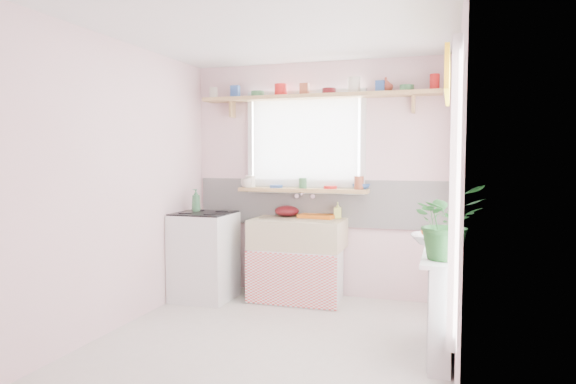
% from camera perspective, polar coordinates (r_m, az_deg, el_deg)
% --- Properties ---
extents(room, '(3.20, 3.20, 3.20)m').
position_cam_1_polar(room, '(4.66, 9.16, 2.35)').
color(room, silver).
rests_on(room, ground).
extents(sink_unit, '(0.95, 0.65, 1.11)m').
position_cam_1_polar(sink_unit, '(5.37, 1.09, -7.48)').
color(sink_unit, white).
rests_on(sink_unit, ground).
extents(cooker, '(0.58, 0.58, 0.93)m').
position_cam_1_polar(cooker, '(5.49, -9.28, -6.98)').
color(cooker, white).
rests_on(cooker, ground).
extents(radiator_ledge, '(0.22, 0.95, 0.78)m').
position_cam_1_polar(radiator_ledge, '(4.10, 16.64, -11.76)').
color(radiator_ledge, white).
rests_on(radiator_ledge, ground).
extents(windowsill, '(1.40, 0.22, 0.04)m').
position_cam_1_polar(windowsill, '(5.45, 1.65, 0.21)').
color(windowsill, tan).
rests_on(windowsill, room).
extents(pine_shelf, '(2.52, 0.24, 0.04)m').
position_cam_1_polar(pine_shelf, '(5.43, 3.19, 10.55)').
color(pine_shelf, tan).
rests_on(pine_shelf, room).
extents(shelf_crockery, '(2.47, 0.11, 0.12)m').
position_cam_1_polar(shelf_crockery, '(5.44, 2.96, 11.32)').
color(shelf_crockery, silver).
rests_on(shelf_crockery, pine_shelf).
extents(sill_crockery, '(1.35, 0.11, 0.12)m').
position_cam_1_polar(sill_crockery, '(5.45, 1.65, 1.01)').
color(sill_crockery, silver).
rests_on(sill_crockery, windowsill).
extents(dish_tray, '(0.42, 0.34, 0.04)m').
position_cam_1_polar(dish_tray, '(5.45, 3.41, -2.66)').
color(dish_tray, orange).
rests_on(dish_tray, sink_unit).
extents(colander, '(0.29, 0.29, 0.12)m').
position_cam_1_polar(colander, '(5.55, -0.13, -2.12)').
color(colander, '#530E14').
rests_on(colander, sink_unit).
extents(jade_plant, '(0.60, 0.56, 0.54)m').
position_cam_1_polar(jade_plant, '(3.77, 17.26, -3.14)').
color(jade_plant, '#245C26').
rests_on(jade_plant, radiator_ledge).
extents(fruit_bowl, '(0.35, 0.35, 0.08)m').
position_cam_1_polar(fruit_bowl, '(4.41, 15.69, -5.07)').
color(fruit_bowl, silver).
rests_on(fruit_bowl, radiator_ledge).
extents(herb_pot, '(0.13, 0.10, 0.21)m').
position_cam_1_polar(herb_pot, '(4.03, 15.53, -4.99)').
color(herb_pot, '#346026').
rests_on(herb_pot, radiator_ledge).
extents(soap_bottle_sink, '(0.09, 0.09, 0.17)m').
position_cam_1_polar(soap_bottle_sink, '(5.40, 5.54, -2.03)').
color(soap_bottle_sink, '#CFDA61').
rests_on(soap_bottle_sink, sink_unit).
extents(sill_cup, '(0.16, 0.16, 0.10)m').
position_cam_1_polar(sill_cup, '(5.60, -4.63, 1.01)').
color(sill_cup, beige).
rests_on(sill_cup, windowsill).
extents(sill_bowl, '(0.22, 0.22, 0.06)m').
position_cam_1_polar(sill_bowl, '(5.37, 8.14, 0.63)').
color(sill_bowl, '#30599C').
rests_on(sill_bowl, windowsill).
extents(shelf_vase, '(0.18, 0.18, 0.15)m').
position_cam_1_polar(shelf_vase, '(5.37, 10.81, 11.59)').
color(shelf_vase, '#B64938').
rests_on(shelf_vase, pine_shelf).
extents(cooker_bottle, '(0.11, 0.11, 0.24)m').
position_cam_1_polar(cooker_bottle, '(5.53, -10.19, -0.90)').
color(cooker_bottle, '#3A754B').
rests_on(cooker_bottle, cooker).
extents(fruit, '(0.20, 0.14, 0.10)m').
position_cam_1_polar(fruit, '(4.40, 15.79, -4.26)').
color(fruit, '#FF5E15').
rests_on(fruit, fruit_bowl).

